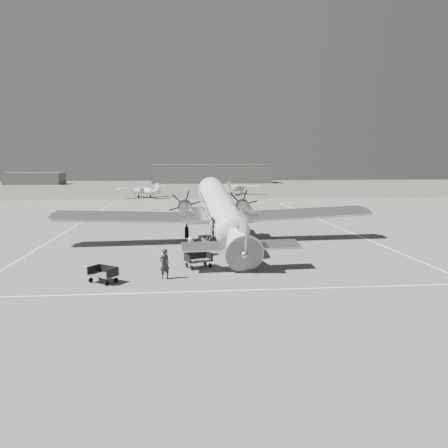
{
  "coord_description": "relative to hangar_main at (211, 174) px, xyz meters",
  "views": [
    {
      "loc": [
        -5.62,
        -38.13,
        7.3
      ],
      "look_at": [
        -2.16,
        -2.14,
        2.2
      ],
      "focal_mm": 35.0,
      "sensor_mm": 36.0,
      "label": 1
    }
  ],
  "objects": [
    {
      "name": "light_plane_right",
      "position": [
        1.9,
        -58.14,
        -2.08
      ],
      "size": [
        14.95,
        14.09,
        2.45
      ],
      "primitive_type": null,
      "rotation": [
        0.0,
        0.0,
        -0.51
      ],
      "color": "silver",
      "rests_on": "ground"
    },
    {
      "name": "baggage_cart_far",
      "position": [
        -15.51,
        -131.53,
        -2.81
      ],
      "size": [
        2.15,
        2.03,
        0.99
      ],
      "primitive_type": null,
      "rotation": [
        0.0,
        0.0,
        -0.62
      ],
      "color": "#595959",
      "rests_on": "ground"
    },
    {
      "name": "ground_crew",
      "position": [
        -11.79,
        -131.0,
        -2.33
      ],
      "size": [
        0.85,
        0.78,
        1.94
      ],
      "primitive_type": "imported",
      "rotation": [
        0.0,
        0.0,
        3.72
      ],
      "color": "#282828",
      "rests_on": "ground"
    },
    {
      "name": "baggage_cart_near",
      "position": [
        -9.55,
        -128.24,
        -2.77
      ],
      "size": [
        2.22,
        1.93,
        1.05
      ],
      "primitive_type": null,
      "rotation": [
        0.0,
        0.0,
        0.4
      ],
      "color": "#595959",
      "rests_on": "ground"
    },
    {
      "name": "dc3_airliner",
      "position": [
        -7.16,
        -120.14,
        -0.45
      ],
      "size": [
        31.08,
        22.5,
        5.69
      ],
      "primitive_type": null,
      "rotation": [
        0.0,
        0.0,
        0.06
      ],
      "color": "#ABABAE",
      "rests_on": "ground"
    },
    {
      "name": "taxi_line_left",
      "position": [
        -23.0,
        -110.0,
        -3.29
      ],
      "size": [
        0.15,
        60.0,
        0.01
      ],
      "primitive_type": "cube",
      "color": "white",
      "rests_on": "ground"
    },
    {
      "name": "ramp_agent",
      "position": [
        -10.08,
        -125.71,
        -2.56
      ],
      "size": [
        0.82,
        0.89,
        1.47
      ],
      "primitive_type": "imported",
      "rotation": [
        0.0,
        0.0,
        1.1
      ],
      "color": "#B9B9B7",
      "rests_on": "ground"
    },
    {
      "name": "taxi_line_near",
      "position": [
        -5.0,
        -134.0,
        -3.29
      ],
      "size": [
        60.0,
        0.15,
        0.01
      ],
      "primitive_type": "cube",
      "color": "white",
      "rests_on": "ground"
    },
    {
      "name": "passenger",
      "position": [
        -10.04,
        -125.11,
        -2.49
      ],
      "size": [
        0.78,
        0.93,
        1.61
      ],
      "primitive_type": "imported",
      "rotation": [
        0.0,
        0.0,
        1.98
      ],
      "color": "silver",
      "rests_on": "ground"
    },
    {
      "name": "light_plane_left",
      "position": [
        -18.34,
        -65.63,
        -2.07
      ],
      "size": [
        15.25,
        14.81,
        2.46
      ],
      "primitive_type": null,
      "rotation": [
        0.0,
        0.0,
        0.65
      ],
      "color": "silver",
      "rests_on": "ground"
    },
    {
      "name": "taxi_line_horizon",
      "position": [
        -5.0,
        -80.0,
        -3.29
      ],
      "size": [
        90.0,
        0.15,
        0.01
      ],
      "primitive_type": "cube",
      "color": "white",
      "rests_on": "ground"
    },
    {
      "name": "hangar_main",
      "position": [
        0.0,
        0.0,
        0.0
      ],
      "size": [
        42.0,
        14.0,
        6.6
      ],
      "color": "slate",
      "rests_on": "ground"
    },
    {
      "name": "shed_secondary",
      "position": [
        -60.0,
        -5.0,
        -1.3
      ],
      "size": [
        18.0,
        10.0,
        4.0
      ],
      "primitive_type": "cube",
      "color": "#595959",
      "rests_on": "ground"
    },
    {
      "name": "taxi_line_right",
      "position": [
        7.0,
        -120.0,
        -3.29
      ],
      "size": [
        0.15,
        80.0,
        0.01
      ],
      "primitive_type": "cube",
      "color": "white",
      "rests_on": "ground"
    },
    {
      "name": "ground",
      "position": [
        -5.0,
        -120.0,
        -3.3
      ],
      "size": [
        260.0,
        260.0,
        0.0
      ],
      "primitive_type": "plane",
      "color": "slate",
      "rests_on": "ground"
    },
    {
      "name": "grass_infield",
      "position": [
        -5.0,
        -25.0,
        -3.3
      ],
      "size": [
        260.0,
        90.0,
        0.01
      ],
      "primitive_type": "cube",
      "color": "#575549",
      "rests_on": "ground"
    }
  ]
}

